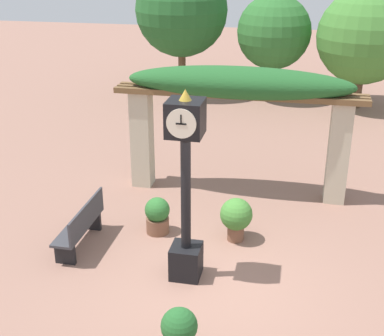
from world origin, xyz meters
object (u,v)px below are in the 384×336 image
(pedestal_clock, at_px, (186,186))
(park_bench, at_px, (81,225))
(potted_plant_near_right, at_px, (157,215))
(potted_plant_near_left, at_px, (179,329))
(potted_plant_far_left, at_px, (236,216))

(pedestal_clock, relative_size, park_bench, 2.08)
(park_bench, bearing_deg, potted_plant_near_right, 122.12)
(potted_plant_near_left, bearing_deg, potted_plant_near_right, 110.08)
(potted_plant_near_right, xyz_separation_m, park_bench, (-1.27, -0.80, 0.06))
(potted_plant_near_right, distance_m, potted_plant_far_left, 1.57)
(pedestal_clock, bearing_deg, park_bench, 165.10)
(potted_plant_near_left, distance_m, potted_plant_near_right, 3.52)
(pedestal_clock, relative_size, potted_plant_far_left, 3.82)
(pedestal_clock, height_order, potted_plant_near_right, pedestal_clock)
(potted_plant_far_left, bearing_deg, potted_plant_near_left, -96.15)
(park_bench, bearing_deg, pedestal_clock, 75.10)
(park_bench, bearing_deg, potted_plant_near_left, 44.68)
(pedestal_clock, xyz_separation_m, park_bench, (-2.15, 0.57, -1.28))
(pedestal_clock, xyz_separation_m, potted_plant_near_right, (-0.88, 1.37, -1.34))
(potted_plant_near_left, distance_m, park_bench, 3.53)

